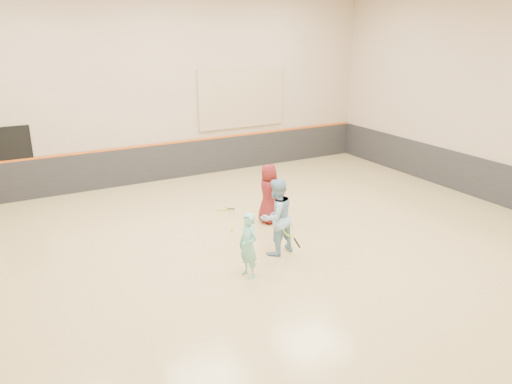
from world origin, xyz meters
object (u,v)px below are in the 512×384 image
spare_racket (223,206)px  young_man (268,194)px  girl (248,245)px  instructor (276,217)px

spare_racket → young_man: bearing=-66.0°
young_man → spare_racket: bearing=26.4°
girl → spare_racket: 4.01m
young_man → instructor: bearing=157.5°
girl → spare_racket: bearing=152.1°
girl → instructor: (1.05, 0.67, 0.19)m
girl → young_man: size_ratio=0.87×
young_man → girl: bearing=144.5°
instructor → spare_racket: (0.14, 3.12, -0.79)m
girl → young_man: (1.83, 2.35, 0.10)m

